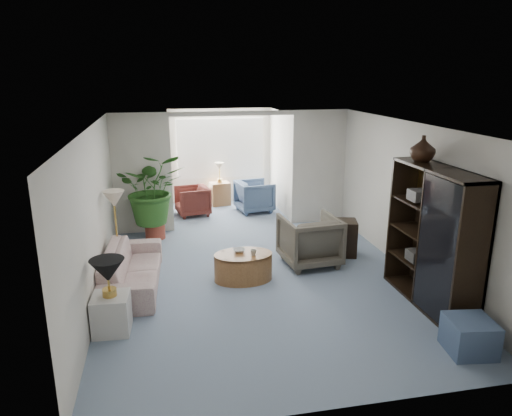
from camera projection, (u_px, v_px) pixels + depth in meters
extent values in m
plane|color=gray|center=(263.00, 284.00, 7.58)|extent=(6.00, 6.00, 0.00)
plane|color=gray|center=(227.00, 213.00, 11.44)|extent=(2.60, 2.60, 0.00)
cube|color=silver|center=(142.00, 174.00, 9.70)|extent=(1.20, 0.12, 2.50)
cube|color=silver|center=(319.00, 167.00, 10.42)|extent=(1.20, 0.12, 2.50)
cube|color=silver|center=(233.00, 113.00, 9.73)|extent=(2.60, 0.12, 0.10)
cube|color=white|center=(220.00, 148.00, 12.07)|extent=(2.20, 0.02, 1.50)
cube|color=white|center=(221.00, 148.00, 12.04)|extent=(2.20, 0.02, 1.50)
cube|color=#ACA289|center=(417.00, 175.00, 7.48)|extent=(0.04, 0.50, 0.40)
imported|color=beige|center=(132.00, 268.00, 7.43)|extent=(0.93, 2.12, 0.61)
cube|color=silver|center=(112.00, 314.00, 6.13)|extent=(0.49, 0.49, 0.51)
cone|color=black|center=(108.00, 271.00, 5.96)|extent=(0.44, 0.44, 0.30)
cone|color=beige|center=(114.00, 199.00, 7.82)|extent=(0.36, 0.36, 0.28)
cylinder|color=#986537|center=(243.00, 267.00, 7.68)|extent=(0.99, 0.99, 0.45)
imported|color=silver|center=(239.00, 250.00, 7.70)|extent=(0.20, 0.20, 0.05)
imported|color=#B9B2A1|center=(253.00, 253.00, 7.54)|extent=(0.10, 0.10, 0.09)
imported|color=#595347|center=(310.00, 240.00, 8.28)|extent=(1.02, 1.04, 0.88)
cube|color=black|center=(341.00, 238.00, 8.72)|extent=(0.64, 0.57, 0.66)
cube|color=black|center=(433.00, 238.00, 6.71)|extent=(0.48, 1.81, 2.01)
imported|color=black|center=(423.00, 149.00, 6.85)|extent=(0.36, 0.36, 0.38)
cube|color=#4B5D81|center=(470.00, 336.00, 5.69)|extent=(0.59, 0.59, 0.42)
cylinder|color=brown|center=(155.00, 231.00, 9.64)|extent=(0.40, 0.40, 0.32)
imported|color=#2C6021|center=(153.00, 189.00, 9.39)|extent=(1.30, 1.13, 1.45)
imported|color=#4B5D81|center=(255.00, 196.00, 11.46)|extent=(0.95, 0.93, 0.75)
imported|color=maroon|center=(192.00, 201.00, 11.18)|extent=(0.86, 0.84, 0.68)
cube|color=#986537|center=(220.00, 194.00, 12.04)|extent=(0.53, 0.44, 0.58)
cube|color=#54514F|center=(420.00, 195.00, 6.89)|extent=(0.30, 0.26, 0.16)
cube|color=#474442|center=(436.00, 236.00, 6.54)|extent=(0.30, 0.26, 0.16)
cube|color=#2D2823|center=(447.00, 208.00, 6.25)|extent=(0.30, 0.26, 0.16)
cube|color=black|center=(445.00, 274.00, 6.40)|extent=(0.30, 0.26, 0.16)
cube|color=#393733|center=(418.00, 255.00, 7.04)|extent=(0.30, 0.26, 0.16)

